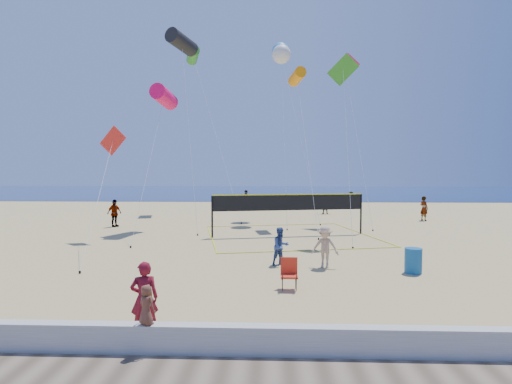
{
  "coord_description": "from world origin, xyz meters",
  "views": [
    {
      "loc": [
        0.59,
        -10.93,
        3.73
      ],
      "look_at": [
        0.1,
        2.0,
        3.05
      ],
      "focal_mm": 28.0,
      "sensor_mm": 36.0,
      "label": 1
    }
  ],
  "objects_px": {
    "camp_chair": "(289,272)",
    "volleyball_net": "(289,207)",
    "woman": "(144,298)",
    "trash_barrel": "(413,261)"
  },
  "relations": [
    {
      "from": "woman",
      "to": "trash_barrel",
      "type": "relative_size",
      "value": 1.84
    },
    {
      "from": "trash_barrel",
      "to": "camp_chair",
      "type": "bearing_deg",
      "value": -154.88
    },
    {
      "from": "camp_chair",
      "to": "woman",
      "type": "bearing_deg",
      "value": -132.54
    },
    {
      "from": "woman",
      "to": "trash_barrel",
      "type": "bearing_deg",
      "value": -161.78
    },
    {
      "from": "woman",
      "to": "camp_chair",
      "type": "bearing_deg",
      "value": -150.86
    },
    {
      "from": "woman",
      "to": "volleyball_net",
      "type": "height_order",
      "value": "volleyball_net"
    },
    {
      "from": "woman",
      "to": "volleyball_net",
      "type": "distance_m",
      "value": 14.72
    },
    {
      "from": "camp_chair",
      "to": "volleyball_net",
      "type": "height_order",
      "value": "volleyball_net"
    },
    {
      "from": "woman",
      "to": "camp_chair",
      "type": "relative_size",
      "value": 1.54
    },
    {
      "from": "woman",
      "to": "volleyball_net",
      "type": "xyz_separation_m",
      "value": [
        3.91,
        14.17,
        0.81
      ]
    }
  ]
}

